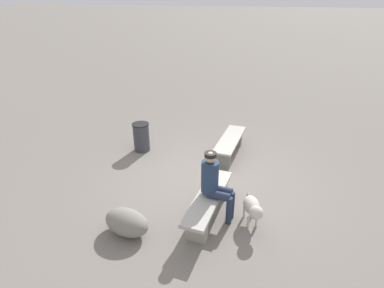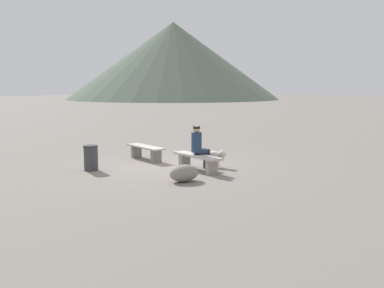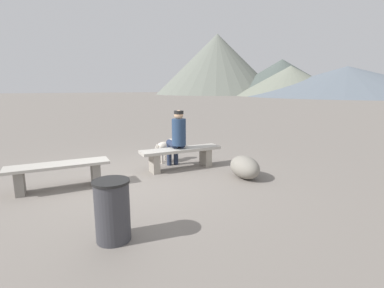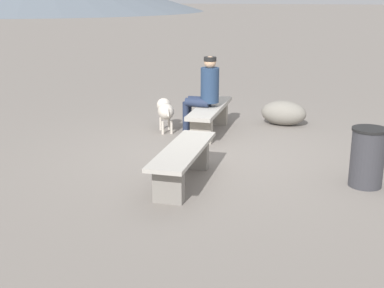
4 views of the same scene
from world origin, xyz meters
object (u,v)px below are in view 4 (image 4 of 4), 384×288
(seated_person, at_px, (205,90))
(trash_bin, at_px, (367,157))
(boulder, at_px, (284,113))
(bench_left, at_px, (183,159))
(dog, at_px, (165,110))
(bench_right, at_px, (210,114))

(seated_person, xyz_separation_m, trash_bin, (-2.06, -2.49, -0.38))
(trash_bin, xyz_separation_m, boulder, (2.95, 1.18, -0.15))
(bench_left, bearing_deg, boulder, -15.72)
(trash_bin, relative_size, boulder, 0.91)
(dog, relative_size, trash_bin, 0.91)
(bench_left, distance_m, bench_right, 2.53)
(bench_right, distance_m, dog, 0.80)
(bench_right, distance_m, boulder, 1.49)
(dog, height_order, boulder, dog)
(seated_person, relative_size, boulder, 1.61)
(bench_left, height_order, trash_bin, trash_bin)
(bench_left, distance_m, trash_bin, 2.31)
(bench_left, xyz_separation_m, boulder, (3.38, -1.09, -0.10))
(bench_left, relative_size, bench_right, 0.94)
(dog, bearing_deg, seated_person, -114.41)
(bench_left, bearing_deg, trash_bin, -77.04)
(bench_left, relative_size, dog, 2.58)
(seated_person, bearing_deg, boulder, -52.75)
(seated_person, relative_size, trash_bin, 1.77)
(bench_right, relative_size, dog, 2.73)
(trash_bin, bearing_deg, bench_right, 48.80)
(seated_person, distance_m, trash_bin, 3.25)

